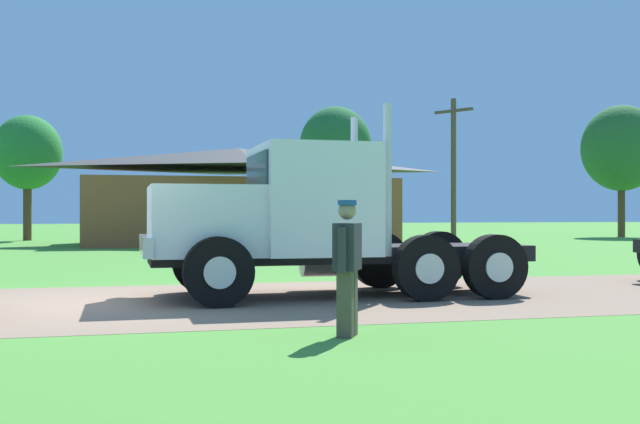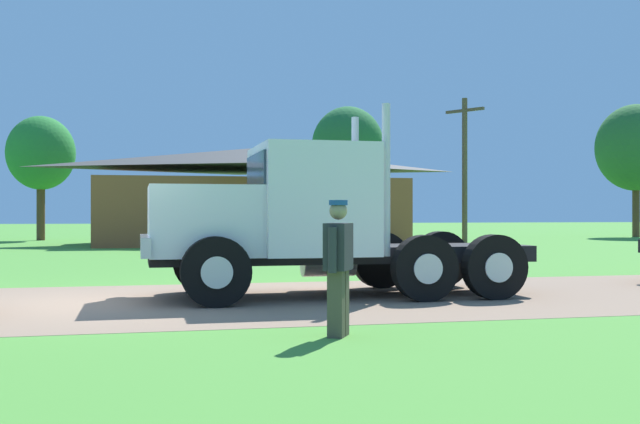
{
  "view_description": "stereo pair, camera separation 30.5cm",
  "coord_description": "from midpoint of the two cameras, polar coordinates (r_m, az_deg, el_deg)",
  "views": [
    {
      "loc": [
        0.32,
        -12.7,
        1.45
      ],
      "look_at": [
        3.81,
        0.81,
        1.48
      ],
      "focal_mm": 43.38,
      "sensor_mm": 36.0,
      "label": 1
    },
    {
      "loc": [
        0.62,
        -12.77,
        1.45
      ],
      "look_at": [
        3.81,
        0.81,
        1.48
      ],
      "focal_mm": 43.38,
      "sensor_mm": 36.0,
      "label": 2
    }
  ],
  "objects": [
    {
      "name": "shed_building",
      "position": [
        36.89,
        -5.02,
        1.05
      ],
      "size": [
        14.8,
        7.58,
        4.54
      ],
      "color": "brown",
      "rests_on": "ground_plane"
    },
    {
      "name": "visitor_walking_mid",
      "position": [
        9.12,
        2.32,
        -3.76
      ],
      "size": [
        0.44,
        0.57,
        1.61
      ],
      "color": "#2D2D33",
      "rests_on": "ground_plane"
    },
    {
      "name": "tree_far_right",
      "position": [
        51.55,
        22.44,
        4.4
      ],
      "size": [
        4.85,
        4.85,
        8.18
      ],
      "color": "#513823",
      "rests_on": "ground_plane"
    },
    {
      "name": "dirt_track",
      "position": [
        12.83,
        -15.33,
        -6.57
      ],
      "size": [
        120.0,
        6.29,
        0.01
      ],
      "primitive_type": "cube",
      "color": "#8A6F59",
      "rests_on": "ground_plane"
    },
    {
      "name": "ground_plane",
      "position": [
        12.83,
        -15.33,
        -6.59
      ],
      "size": [
        200.0,
        200.0,
        0.0
      ],
      "primitive_type": "plane",
      "color": "#4B8D34"
    },
    {
      "name": "tree_mid",
      "position": [
        44.21,
        -19.71,
        4.08
      ],
      "size": [
        3.61,
        3.61,
        6.69
      ],
      "color": "#513823",
      "rests_on": "ground_plane"
    },
    {
      "name": "tree_right",
      "position": [
        50.95,
        2.23,
        4.84
      ],
      "size": [
        4.75,
        4.75,
        8.48
      ],
      "color": "#513823",
      "rests_on": "ground_plane"
    },
    {
      "name": "truck_foreground_white",
      "position": [
        13.43,
        -1.07,
        -0.78
      ],
      "size": [
        6.81,
        2.73,
        3.28
      ],
      "color": "black",
      "rests_on": "ground_plane"
    },
    {
      "name": "utility_pole_near",
      "position": [
        38.45,
        10.85,
        3.38
      ],
      "size": [
        1.24,
        1.96,
        7.08
      ],
      "color": "brown",
      "rests_on": "ground_plane"
    }
  ]
}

